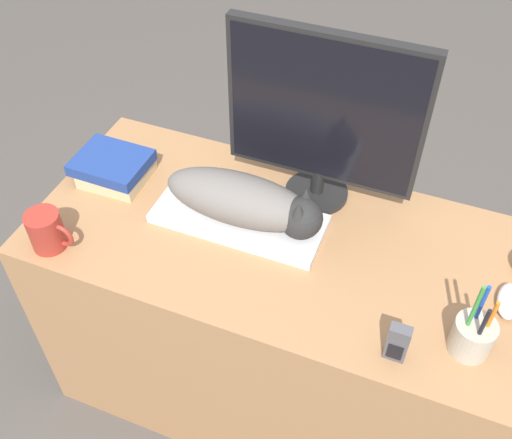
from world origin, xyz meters
name	(u,v)px	position (x,y,z in m)	size (l,w,h in m)	color
desk	(276,322)	(0.00, 0.31, 0.37)	(1.31, 0.62, 0.75)	#9E7047
keyboard	(239,219)	(-0.12, 0.32, 0.76)	(0.45, 0.18, 0.02)	silver
cat	(248,201)	(-0.09, 0.32, 0.83)	(0.42, 0.15, 0.13)	#66605B
monitor	(324,116)	(0.04, 0.50, 1.02)	(0.50, 0.17, 0.49)	black
computer_mouse	(509,301)	(0.57, 0.31, 0.76)	(0.05, 0.11, 0.03)	silver
coffee_mug	(47,231)	(-0.53, 0.07, 0.80)	(0.12, 0.09, 0.11)	#9E2D23
pen_cup	(473,336)	(0.50, 0.15, 0.80)	(0.09, 0.09, 0.22)	#B2A893
phone	(397,343)	(0.35, 0.07, 0.80)	(0.05, 0.03, 0.10)	#4C4C51
book_stack	(114,168)	(-0.52, 0.36, 0.78)	(0.20, 0.17, 0.07)	#C6B284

